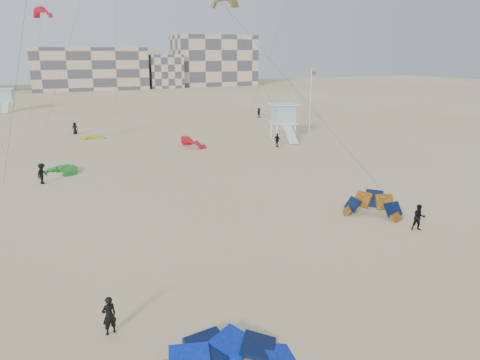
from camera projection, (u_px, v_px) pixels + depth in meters
name	position (u px, v px, depth m)	size (l,w,h in m)	color
ground	(206.00, 309.00, 20.13)	(320.00, 320.00, 0.00)	beige
kite_ground_orange	(372.00, 216.00, 31.58)	(3.93, 2.91, 2.63)	orange
kite_ground_green	(60.00, 173.00, 42.89)	(3.58, 3.71, 0.95)	#197A18
kite_ground_red_far	(193.00, 147.00, 54.54)	(3.73, 3.10, 2.28)	red
kite_ground_yellow	(92.00, 139.00, 59.69)	(2.81, 2.94, 0.58)	#E0F10E
kitesurfer_main	(109.00, 315.00, 18.19)	(0.58, 0.38, 1.60)	black
kitesurfer_b	(419.00, 218.00, 28.83)	(0.81, 0.63, 1.66)	black
kitesurfer_c	(42.00, 174.00, 39.05)	(1.15, 0.66, 1.78)	black
kitesurfer_d	(277.00, 140.00, 54.24)	(0.95, 0.39, 1.62)	black
kitesurfer_e	(75.00, 128.00, 62.79)	(0.79, 0.51, 1.61)	black
kitesurfer_f	(259.00, 113.00, 78.84)	(1.50, 0.48, 1.62)	black
kite_fly_olive	(224.00, 2.00, 57.09)	(7.40, 10.39, 17.07)	brown
kite_fly_red	(42.00, 13.00, 66.25)	(5.36, 4.20, 16.29)	red
lifeguard_tower_near	(283.00, 121.00, 59.30)	(3.66, 6.37, 4.45)	white
lifeguard_tower_far	(6.00, 100.00, 87.10)	(3.18, 5.85, 4.20)	white
flagpole	(311.00, 101.00, 61.27)	(0.70, 0.11, 8.61)	white
condo_mid	(89.00, 69.00, 137.24)	(32.00, 16.00, 12.00)	beige
condo_east	(214.00, 60.00, 153.96)	(26.00, 14.00, 16.00)	beige
condo_fill_right	(164.00, 71.00, 144.25)	(10.00, 10.00, 10.00)	beige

